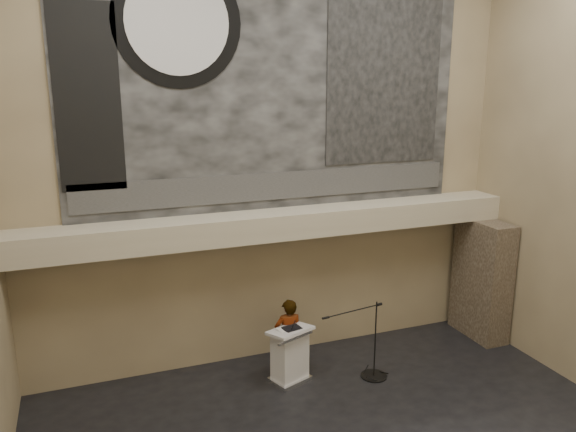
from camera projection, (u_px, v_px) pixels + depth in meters
name	position (u px, v px, depth m)	size (l,w,h in m)	color
wall_back	(274.00, 156.00, 11.11)	(10.00, 0.02, 8.50)	#7A694D
soffit	(281.00, 224.00, 11.06)	(10.00, 0.80, 0.50)	tan
sprinkler_left	(202.00, 246.00, 10.53)	(0.04, 0.04, 0.06)	#B2893D
sprinkler_right	(367.00, 229.00, 11.73)	(0.04, 0.04, 0.06)	#B2893D
banner	(274.00, 80.00, 10.73)	(8.00, 0.05, 5.00)	black
banner_text_strip	(275.00, 186.00, 11.19)	(7.76, 0.02, 0.55)	#313131
banner_clock_rim	(178.00, 22.00, 9.84)	(2.30, 2.30, 0.02)	black
banner_clock_face	(178.00, 22.00, 9.82)	(1.84, 1.84, 0.02)	silver
banner_building_print	(385.00, 75.00, 11.50)	(2.60, 0.02, 3.60)	black
banner_brick_print	(87.00, 99.00, 9.60)	(1.10, 0.02, 3.20)	black
stone_pier	(482.00, 279.00, 12.63)	(0.60, 1.40, 2.70)	#3D3226
lectern	(290.00, 355.00, 10.82)	(0.95, 0.81, 1.14)	silver
binder	(292.00, 328.00, 10.66)	(0.33, 0.26, 0.04)	black
papers	(285.00, 330.00, 10.62)	(0.22, 0.31, 0.01)	silver
speaker_person	(288.00, 337.00, 11.07)	(0.57, 0.37, 1.56)	silver
mic_stand	(372.00, 366.00, 11.03)	(1.48, 0.52, 1.58)	black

